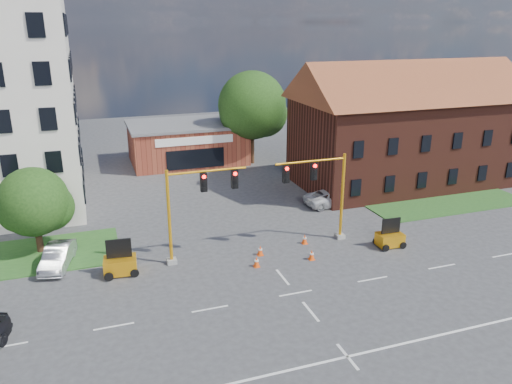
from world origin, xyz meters
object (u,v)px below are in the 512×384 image
at_px(signal_mast_east, 321,188).
at_px(trailer_east, 390,238).
at_px(pickup_white, 332,197).
at_px(signal_mast_west, 195,203).
at_px(trailer_west, 120,264).

xyz_separation_m(signal_mast_east, trailer_east, (4.20, -2.33, -3.30)).
bearing_deg(pickup_white, signal_mast_west, 111.93).
distance_m(trailer_east, pickup_white, 8.64).
height_order(signal_mast_east, trailer_west, signal_mast_east).
height_order(signal_mast_west, pickup_white, signal_mast_west).
relative_size(signal_mast_west, pickup_white, 1.29).
relative_size(signal_mast_west, trailer_east, 3.15).
distance_m(signal_mast_west, pickup_white, 14.81).
bearing_deg(signal_mast_west, trailer_east, -10.23).
distance_m(trailer_west, pickup_white, 19.05).
height_order(trailer_west, pickup_white, trailer_west).
bearing_deg(trailer_west, pickup_white, 26.48).
relative_size(trailer_east, pickup_white, 0.41).
distance_m(signal_mast_east, trailer_east, 5.83).
distance_m(signal_mast_east, trailer_west, 13.93).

